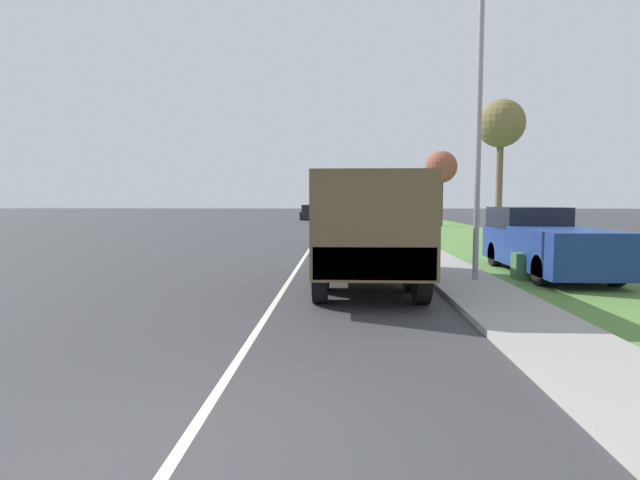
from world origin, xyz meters
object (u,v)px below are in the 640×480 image
object	(u,v)px
military_truck	(366,223)
car_farthest_ahead	(314,212)
car_nearest_ahead	(352,229)
car_second_ahead	(345,218)
car_third_ahead	(344,215)
car_fourth_ahead	(310,213)
pickup_truck	(544,242)
lamp_post	(472,85)

from	to	relation	value
military_truck	car_farthest_ahead	bearing A→B (deg)	94.46
car_nearest_ahead	car_second_ahead	size ratio (longest dim) A/B	1.06
car_nearest_ahead	car_third_ahead	world-z (taller)	car_nearest_ahead
military_truck	car_fourth_ahead	xyz separation A→B (m)	(-4.03, 42.68, -0.82)
car_second_ahead	car_third_ahead	size ratio (longest dim) A/B	0.99
car_farthest_ahead	pickup_truck	distance (m)	50.63
car_farthest_ahead	car_fourth_ahead	bearing A→B (deg)	-89.87
pickup_truck	lamp_post	bearing A→B (deg)	-145.44
military_truck	car_farthest_ahead	distance (m)	52.18
pickup_truck	car_second_ahead	bearing A→B (deg)	102.31
car_second_ahead	lamp_post	size ratio (longest dim) A/B	0.55
military_truck	car_third_ahead	distance (m)	35.06
military_truck	pickup_truck	xyz separation A→B (m)	(5.20, 2.23, -0.64)
car_third_ahead	pickup_truck	xyz separation A→B (m)	(5.48, -32.81, 0.21)
car_farthest_ahead	pickup_truck	world-z (taller)	pickup_truck
car_second_ahead	car_fourth_ahead	distance (m)	15.82
car_second_ahead	lamp_post	distance (m)	27.35
military_truck	car_farthest_ahead	xyz separation A→B (m)	(-4.05, 52.01, -0.91)
car_farthest_ahead	lamp_post	bearing A→B (deg)	-82.64
car_nearest_ahead	car_third_ahead	distance (m)	23.64
lamp_post	car_farthest_ahead	bearing A→B (deg)	97.36
car_fourth_ahead	lamp_post	size ratio (longest dim) A/B	0.52
car_third_ahead	car_fourth_ahead	bearing A→B (deg)	116.16
car_third_ahead	car_farthest_ahead	size ratio (longest dim) A/B	0.96
pickup_truck	car_fourth_ahead	bearing A→B (deg)	102.86
military_truck	car_second_ahead	size ratio (longest dim) A/B	1.45
car_second_ahead	lamp_post	bearing A→B (deg)	-83.88
car_third_ahead	car_fourth_ahead	world-z (taller)	car_fourth_ahead
car_nearest_ahead	car_third_ahead	xyz separation A→B (m)	(-0.22, 23.64, -0.04)
pickup_truck	car_third_ahead	bearing A→B (deg)	99.48
car_fourth_ahead	pickup_truck	bearing A→B (deg)	-77.14
military_truck	car_third_ahead	world-z (taller)	military_truck
car_second_ahead	car_third_ahead	distance (m)	7.73
pickup_truck	lamp_post	world-z (taller)	lamp_post
military_truck	car_second_ahead	bearing A→B (deg)	90.58
military_truck	pickup_truck	world-z (taller)	military_truck
car_fourth_ahead	lamp_post	bearing A→B (deg)	-81.07
pickup_truck	military_truck	bearing A→B (deg)	-156.74
car_farthest_ahead	lamp_post	size ratio (longest dim) A/B	0.58
car_farthest_ahead	lamp_post	world-z (taller)	lamp_post
military_truck	lamp_post	world-z (taller)	lamp_post
military_truck	pickup_truck	size ratio (longest dim) A/B	1.17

